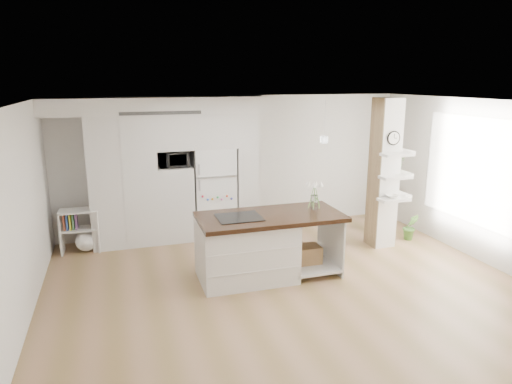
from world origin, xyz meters
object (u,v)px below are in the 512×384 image
bookshelf (82,233)px  floor_plant_a (410,227)px  refrigerator (214,192)px  kitchen_island (254,246)px

bookshelf → floor_plant_a: bearing=-9.6°
refrigerator → bookshelf: 2.51m
kitchen_island → floor_plant_a: size_ratio=4.29×
kitchen_island → floor_plant_a: bearing=12.7°
floor_plant_a → bookshelf: bearing=168.2°
floor_plant_a → kitchen_island: bearing=-167.6°
refrigerator → kitchen_island: (0.15, -2.17, -0.36)m
refrigerator → floor_plant_a: size_ratio=3.39×
bookshelf → refrigerator: bearing=6.5°
kitchen_island → floor_plant_a: 3.46m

